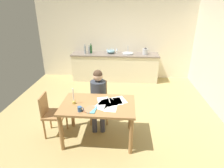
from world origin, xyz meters
TOP-DOWN VIEW (x-y plane):
  - ground_plane at (0.00, 0.00)m, footprint 5.20×5.20m
  - wall_back at (0.00, 2.60)m, footprint 5.20×0.12m
  - kitchen_counter at (0.00, 2.24)m, footprint 2.83×0.64m
  - dining_table at (-0.11, -0.87)m, footprint 1.32×0.84m
  - chair_at_table at (-0.20, -0.21)m, footprint 0.44×0.44m
  - person_seated at (-0.18, -0.36)m, footprint 0.37×0.61m
  - chair_side_empty at (-1.04, -0.80)m, footprint 0.42×0.42m
  - coffee_mug at (-0.37, -1.15)m, footprint 0.11×0.07m
  - candlestick at (-0.54, -0.89)m, footprint 0.06×0.06m
  - book_magazine at (-0.18, -1.09)m, footprint 0.14×0.25m
  - book_cookery at (-0.23, -1.08)m, footprint 0.22×0.26m
  - paper_letter at (0.13, -0.98)m, footprint 0.23×0.31m
  - paper_bill at (0.27, -0.69)m, footprint 0.31×0.36m
  - paper_envelope at (0.20, -0.75)m, footprint 0.28×0.34m
  - paper_receipt at (0.09, -0.79)m, footprint 0.34×0.36m
  - paper_notice at (-0.03, -0.92)m, footprint 0.32×0.36m
  - paper_flyer at (-0.03, -0.74)m, footprint 0.27×0.34m
  - sink_unit at (0.42, 2.24)m, footprint 0.36×0.36m
  - bottle_oil at (-0.98, 2.21)m, footprint 0.06×0.06m
  - bottle_vinegar at (-0.85, 2.25)m, footprint 0.06×0.06m
  - bottle_wine_red at (-0.79, 2.26)m, footprint 0.06×0.06m
  - mixing_bowl at (-0.14, 2.30)m, footprint 0.26×0.26m
  - stovetop_kettle at (0.98, 2.24)m, footprint 0.18×0.18m
  - wine_glass_near_sink at (0.06, 2.39)m, footprint 0.07×0.07m
  - wine_glass_by_kettle at (-0.05, 2.39)m, footprint 0.07×0.07m
  - wine_glass_back_left at (-0.13, 2.39)m, footprint 0.07×0.07m
  - wine_glass_back_right at (-0.27, 2.39)m, footprint 0.07×0.07m

SIDE VIEW (x-z plane):
  - ground_plane at x=0.00m, z-range -0.04..0.00m
  - kitchen_counter at x=0.00m, z-range 0.00..0.90m
  - chair_side_empty at x=-1.04m, z-range 0.05..0.91m
  - chair_at_table at x=-0.20m, z-range 0.06..0.95m
  - dining_table at x=-0.11m, z-range 0.27..1.01m
  - person_seated at x=-0.18m, z-range 0.08..1.28m
  - paper_letter at x=0.13m, z-range 0.75..0.75m
  - paper_bill at x=0.27m, z-range 0.75..0.75m
  - paper_envelope at x=0.20m, z-range 0.75..0.75m
  - paper_receipt at x=0.09m, z-range 0.75..0.75m
  - paper_notice at x=-0.03m, z-range 0.75..0.75m
  - paper_flyer at x=-0.03m, z-range 0.75..0.75m
  - book_magazine at x=-0.18m, z-range 0.75..0.77m
  - book_cookery at x=-0.23m, z-range 0.75..0.77m
  - coffee_mug at x=-0.37m, z-range 0.75..0.84m
  - candlestick at x=-0.54m, z-range 0.68..0.99m
  - sink_unit at x=0.42m, z-range 0.80..1.04m
  - mixing_bowl at x=-0.14m, z-range 0.90..1.02m
  - stovetop_kettle at x=0.98m, z-range 0.89..1.11m
  - wine_glass_near_sink at x=0.06m, z-range 0.93..1.09m
  - wine_glass_by_kettle at x=-0.05m, z-range 0.93..1.09m
  - wine_glass_back_left at x=-0.13m, z-range 0.93..1.09m
  - wine_glass_back_right at x=-0.27m, z-range 0.93..1.09m
  - bottle_vinegar at x=-0.85m, z-range 0.88..1.15m
  - bottle_oil at x=-0.98m, z-range 0.88..1.18m
  - bottle_wine_red at x=-0.79m, z-range 0.88..1.19m
  - wall_back at x=0.00m, z-range 0.00..2.60m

